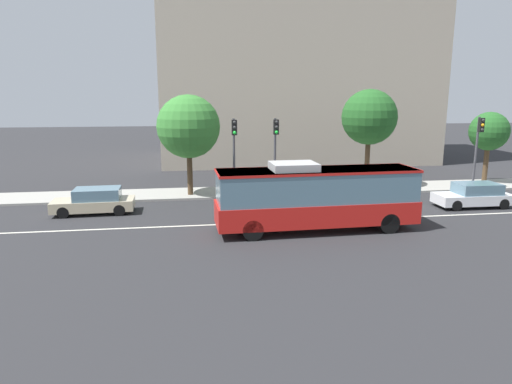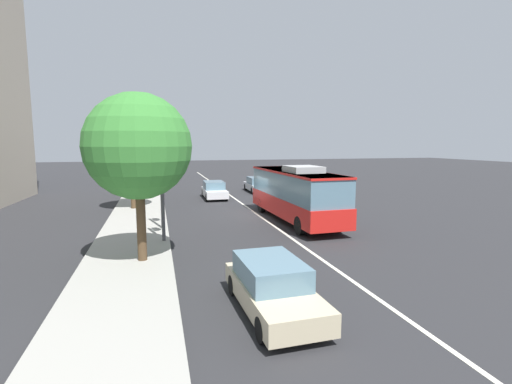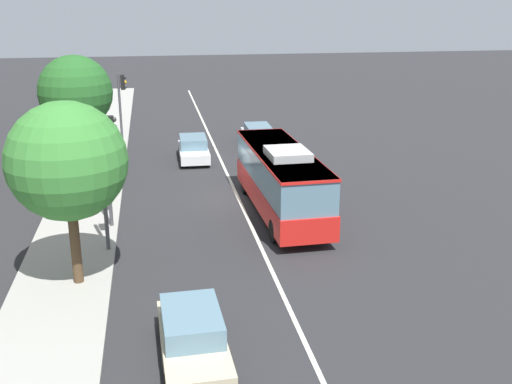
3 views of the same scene
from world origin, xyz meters
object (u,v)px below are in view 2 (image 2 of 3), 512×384
(sedan_beige, at_px, (272,286))
(traffic_light_mid_block, at_px, (165,169))
(street_tree_kerbside_centre, at_px, (131,138))
(street_tree_kerbside_right, at_px, (135,152))
(transit_bus, at_px, (295,192))
(traffic_light_near_corner, at_px, (164,166))
(traffic_light_far_corner, at_px, (160,157))
(sedan_silver, at_px, (257,185))
(street_tree_kerbside_left, at_px, (138,147))
(sedan_white, at_px, (214,190))

(sedan_beige, distance_m, traffic_light_mid_block, 9.18)
(street_tree_kerbside_centre, height_order, street_tree_kerbside_right, street_tree_kerbside_centre)
(transit_bus, distance_m, traffic_light_near_corner, 7.99)
(transit_bus, xyz_separation_m, traffic_light_far_corner, (13.76, 7.77, 1.75))
(sedan_silver, distance_m, sedan_beige, 26.48)
(transit_bus, relative_size, street_tree_kerbside_left, 1.50)
(traffic_light_mid_block, bearing_deg, traffic_light_far_corner, 87.51)
(sedan_white, distance_m, street_tree_kerbside_centre, 8.90)
(sedan_white, bearing_deg, street_tree_kerbside_centre, -55.68)
(traffic_light_near_corner, xyz_separation_m, street_tree_kerbside_right, (16.74, 2.30, 0.41))
(street_tree_kerbside_left, bearing_deg, street_tree_kerbside_centre, 4.53)
(sedan_white, relative_size, traffic_light_far_corner, 0.87)
(sedan_white, distance_m, sedan_silver, 5.74)
(transit_bus, height_order, sedan_silver, transit_bus)
(traffic_light_near_corner, bearing_deg, transit_bus, 2.42)
(transit_bus, relative_size, street_tree_kerbside_right, 1.85)
(traffic_light_mid_block, relative_size, street_tree_kerbside_centre, 0.73)
(sedan_white, bearing_deg, traffic_light_mid_block, -16.52)
(sedan_beige, xyz_separation_m, street_tree_kerbside_left, (5.43, 3.74, 3.92))
(sedan_white, relative_size, street_tree_kerbside_left, 0.67)
(traffic_light_far_corner, xyz_separation_m, street_tree_kerbside_right, (2.38, 2.32, 0.41))
(sedan_white, xyz_separation_m, traffic_light_mid_block, (-14.13, 4.41, 2.84))
(traffic_light_far_corner, height_order, street_tree_kerbside_right, street_tree_kerbside_right)
(sedan_white, bearing_deg, traffic_light_near_corner, -20.30)
(traffic_light_near_corner, relative_size, traffic_light_far_corner, 1.00)
(traffic_light_mid_block, bearing_deg, street_tree_kerbside_left, -112.42)
(transit_bus, height_order, sedan_beige, transit_bus)
(traffic_light_near_corner, distance_m, traffic_light_mid_block, 2.70)
(street_tree_kerbside_centre, relative_size, street_tree_kerbside_right, 1.30)
(sedan_beige, relative_size, street_tree_kerbside_centre, 0.64)
(transit_bus, xyz_separation_m, sedan_silver, (14.08, -1.36, -1.09))
(street_tree_kerbside_centre, distance_m, street_tree_kerbside_right, 9.66)
(sedan_silver, xyz_separation_m, street_tree_kerbside_centre, (-7.53, 11.19, 4.39))
(street_tree_kerbside_right, bearing_deg, traffic_light_far_corner, -135.76)
(sedan_silver, relative_size, street_tree_kerbside_centre, 0.64)
(traffic_light_near_corner, bearing_deg, traffic_light_far_corner, 88.01)
(street_tree_kerbside_right, bearing_deg, traffic_light_mid_block, -173.23)
(transit_bus, height_order, traffic_light_far_corner, traffic_light_far_corner)
(traffic_light_near_corner, relative_size, street_tree_kerbside_centre, 0.73)
(street_tree_kerbside_centre, bearing_deg, transit_bus, -123.71)
(sedan_silver, xyz_separation_m, traffic_light_far_corner, (-0.32, 9.13, 2.84))
(street_tree_kerbside_left, relative_size, street_tree_kerbside_centre, 0.95)
(transit_bus, distance_m, traffic_light_mid_block, 8.62)
(sedan_white, xyz_separation_m, street_tree_kerbside_centre, (-4.28, 6.46, 4.39))
(traffic_light_near_corner, xyz_separation_m, traffic_light_mid_block, (-2.70, -0.00, 0.00))
(traffic_light_mid_block, height_order, traffic_light_far_corner, same)
(transit_bus, distance_m, traffic_light_far_corner, 15.90)
(traffic_light_near_corner, bearing_deg, street_tree_kerbside_right, 95.89)
(traffic_light_near_corner, bearing_deg, street_tree_kerbside_centre, 104.04)
(transit_bus, relative_size, sedan_white, 2.23)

